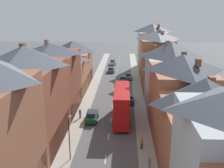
% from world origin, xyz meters
% --- Properties ---
extents(pavement_left, '(2.20, 104.00, 0.14)m').
position_xyz_m(pavement_left, '(-5.10, 38.00, 0.07)').
color(pavement_left, '#A8A399').
rests_on(pavement_left, ground).
extents(pavement_right, '(2.20, 104.00, 0.14)m').
position_xyz_m(pavement_right, '(5.10, 38.00, 0.07)').
color(pavement_right, '#A8A399').
rests_on(pavement_right, ground).
extents(centre_line_dashes, '(0.14, 97.80, 0.01)m').
position_xyz_m(centre_line_dashes, '(0.00, 36.00, 0.01)').
color(centre_line_dashes, silver).
rests_on(centre_line_dashes, ground).
extents(terrace_row_left, '(8.00, 61.96, 14.59)m').
position_xyz_m(terrace_row_left, '(-10.19, 17.79, 6.29)').
color(terrace_row_left, '#BCB7A8').
rests_on(terrace_row_left, ground).
extents(terrace_row_right, '(8.00, 78.88, 13.72)m').
position_xyz_m(terrace_row_right, '(10.19, 28.63, 6.07)').
color(terrace_row_right, '#935138').
rests_on(terrace_row_right, ground).
extents(double_decker_bus_lead, '(2.74, 10.80, 5.30)m').
position_xyz_m(double_decker_bus_lead, '(1.79, 24.02, 2.82)').
color(double_decker_bus_lead, red).
rests_on(double_decker_bus_lead, ground).
extents(car_near_blue, '(1.90, 3.84, 1.67)m').
position_xyz_m(car_near_blue, '(3.10, 50.35, 0.84)').
color(car_near_blue, gray).
rests_on(car_near_blue, ground).
extents(car_near_silver, '(1.90, 3.95, 1.57)m').
position_xyz_m(car_near_silver, '(-1.80, 57.81, 0.79)').
color(car_near_silver, '#4C515B').
rests_on(car_near_silver, ground).
extents(car_parked_left_a, '(1.90, 4.25, 1.70)m').
position_xyz_m(car_parked_left_a, '(-3.10, 23.42, 0.86)').
color(car_parked_left_a, '#144728').
rests_on(car_parked_left_a, ground).
extents(car_parked_right_a, '(1.90, 4.47, 1.63)m').
position_xyz_m(car_parked_right_a, '(-1.80, 68.76, 0.82)').
color(car_parked_right_a, '#B7BABF').
rests_on(car_parked_right_a, ground).
extents(car_mid_black, '(1.90, 4.48, 1.67)m').
position_xyz_m(car_mid_black, '(1.80, 47.22, 0.84)').
color(car_mid_black, '#236093').
rests_on(car_mid_black, ground).
extents(car_parked_left_b, '(1.90, 4.22, 1.69)m').
position_xyz_m(car_parked_left_b, '(3.10, 32.43, 0.85)').
color(car_parked_left_b, navy).
rests_on(car_parked_left_b, ground).
extents(pedestrian_near_right, '(0.36, 0.22, 1.61)m').
position_xyz_m(pedestrian_near_right, '(5.12, 10.07, 1.03)').
color(pedestrian_near_right, gray).
rests_on(pedestrian_near_right, pavement_right).
extents(pedestrian_mid_left, '(0.36, 0.22, 1.61)m').
position_xyz_m(pedestrian_mid_left, '(4.54, 14.55, 1.03)').
color(pedestrian_mid_left, '#23232D').
rests_on(pedestrian_mid_left, pavement_right).
extents(pedestrian_mid_right, '(0.36, 0.22, 1.61)m').
position_xyz_m(pedestrian_mid_right, '(-5.12, 24.05, 1.03)').
color(pedestrian_mid_right, '#23232D').
rests_on(pedestrian_mid_right, pavement_left).
extents(street_lamp, '(0.20, 1.12, 5.50)m').
position_xyz_m(street_lamp, '(-4.25, 11.75, 3.24)').
color(street_lamp, black).
rests_on(street_lamp, ground).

